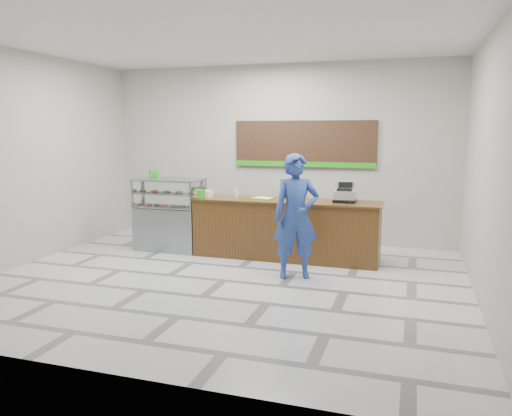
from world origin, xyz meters
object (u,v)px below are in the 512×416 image
(display_case, at_px, (170,214))
(cash_register, at_px, (345,194))
(sales_counter, at_px, (285,229))
(customer, at_px, (296,216))
(serving_tray, at_px, (263,198))

(display_case, bearing_deg, cash_register, 1.21)
(sales_counter, height_order, customer, customer)
(sales_counter, xyz_separation_m, customer, (0.43, -1.05, 0.42))
(display_case, bearing_deg, sales_counter, 0.01)
(display_case, distance_m, customer, 2.86)
(display_case, relative_size, serving_tray, 3.06)
(serving_tray, bearing_deg, cash_register, 14.73)
(display_case, distance_m, cash_register, 3.26)
(display_case, height_order, cash_register, cash_register)
(sales_counter, bearing_deg, display_case, -179.99)
(display_case, height_order, serving_tray, display_case)
(sales_counter, relative_size, display_case, 2.45)
(cash_register, bearing_deg, serving_tray, 176.68)
(serving_tray, distance_m, customer, 1.35)
(display_case, relative_size, cash_register, 3.26)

